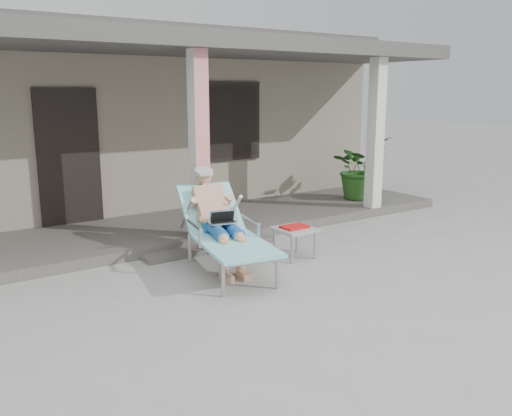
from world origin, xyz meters
TOP-DOWN VIEW (x-y plane):
  - ground at (0.00, 0.00)m, footprint 60.00×60.00m
  - house at (0.00, 6.50)m, footprint 10.40×5.40m
  - porch_deck at (0.00, 3.00)m, footprint 10.00×2.00m
  - porch_overhang at (0.00, 2.95)m, footprint 10.00×2.30m
  - porch_step at (0.00, 1.85)m, footprint 2.00×0.30m
  - lounger at (-0.25, 1.14)m, footprint 1.11×2.06m
  - side_table at (0.77, 0.95)m, footprint 0.50×0.50m
  - potted_palm at (3.87, 2.87)m, footprint 1.16×1.03m

SIDE VIEW (x-z plane):
  - ground at x=0.00m, z-range 0.00..0.00m
  - porch_step at x=0.00m, z-range 0.00..0.07m
  - porch_deck at x=0.00m, z-range 0.00..0.15m
  - side_table at x=0.77m, z-range 0.15..0.59m
  - potted_palm at x=3.87m, z-range 0.15..1.36m
  - lounger at x=-0.25m, z-range 0.15..1.44m
  - house at x=0.00m, z-range 0.02..3.32m
  - porch_overhang at x=0.00m, z-range 1.36..4.21m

